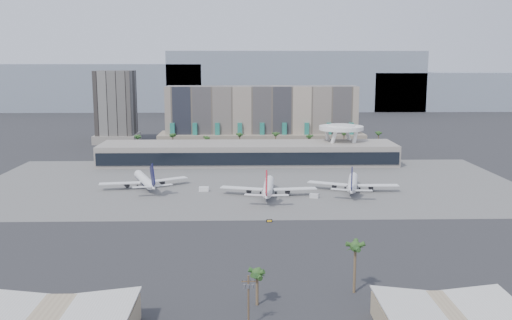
{
  "coord_description": "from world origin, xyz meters",
  "views": [
    {
      "loc": [
        -3.2,
        -216.32,
        59.15
      ],
      "look_at": [
        2.95,
        40.0,
        14.3
      ],
      "focal_mm": 40.0,
      "sensor_mm": 36.0,
      "label": 1
    }
  ],
  "objects_px": {
    "service_vehicle_a": "(204,189)",
    "taxiway_sign": "(269,221)",
    "airliner_centre": "(268,187)",
    "service_vehicle_b": "(314,196)",
    "utility_pole": "(248,296)",
    "airliner_right": "(353,183)",
    "airliner_left": "(145,180)"
  },
  "relations": [
    {
      "from": "airliner_centre",
      "to": "airliner_right",
      "type": "height_order",
      "value": "airliner_centre"
    },
    {
      "from": "utility_pole",
      "to": "airliner_centre",
      "type": "distance_m",
      "value": 125.7
    },
    {
      "from": "airliner_right",
      "to": "taxiway_sign",
      "type": "xyz_separation_m",
      "value": [
        -40.48,
        -49.66,
        -3.24
      ]
    },
    {
      "from": "service_vehicle_a",
      "to": "airliner_left",
      "type": "bearing_deg",
      "value": 166.1
    },
    {
      "from": "utility_pole",
      "to": "service_vehicle_a",
      "type": "height_order",
      "value": "utility_pole"
    },
    {
      "from": "service_vehicle_b",
      "to": "taxiway_sign",
      "type": "relative_size",
      "value": 1.65
    },
    {
      "from": "utility_pole",
      "to": "service_vehicle_b",
      "type": "relative_size",
      "value": 3.22
    },
    {
      "from": "service_vehicle_a",
      "to": "airliner_right",
      "type": "bearing_deg",
      "value": -0.18
    },
    {
      "from": "service_vehicle_a",
      "to": "taxiway_sign",
      "type": "height_order",
      "value": "service_vehicle_a"
    },
    {
      "from": "utility_pole",
      "to": "taxiway_sign",
      "type": "xyz_separation_m",
      "value": [
        8.66,
        83.82,
        -6.63
      ]
    },
    {
      "from": "utility_pole",
      "to": "taxiway_sign",
      "type": "distance_m",
      "value": 84.53
    },
    {
      "from": "airliner_centre",
      "to": "airliner_right",
      "type": "distance_m",
      "value": 39.91
    },
    {
      "from": "airliner_left",
      "to": "airliner_centre",
      "type": "xyz_separation_m",
      "value": [
        57.21,
        -17.17,
        0.1
      ]
    },
    {
      "from": "service_vehicle_b",
      "to": "airliner_centre",
      "type": "bearing_deg",
      "value": -177.05
    },
    {
      "from": "airliner_centre",
      "to": "service_vehicle_b",
      "type": "bearing_deg",
      "value": -7.35
    },
    {
      "from": "airliner_centre",
      "to": "service_vehicle_a",
      "type": "relative_size",
      "value": 10.21
    },
    {
      "from": "service_vehicle_a",
      "to": "service_vehicle_b",
      "type": "xyz_separation_m",
      "value": [
        48.91,
        -13.94,
        -0.1
      ]
    },
    {
      "from": "utility_pole",
      "to": "airliner_right",
      "type": "distance_m",
      "value": 142.29
    },
    {
      "from": "airliner_right",
      "to": "airliner_centre",
      "type": "bearing_deg",
      "value": -155.67
    },
    {
      "from": "utility_pole",
      "to": "airliner_left",
      "type": "relative_size",
      "value": 0.29
    },
    {
      "from": "airliner_centre",
      "to": "airliner_right",
      "type": "bearing_deg",
      "value": 16.69
    },
    {
      "from": "utility_pole",
      "to": "service_vehicle_b",
      "type": "bearing_deg",
      "value": 76.1
    },
    {
      "from": "service_vehicle_a",
      "to": "taxiway_sign",
      "type": "distance_m",
      "value": 58.09
    },
    {
      "from": "utility_pole",
      "to": "airliner_right",
      "type": "bearing_deg",
      "value": 69.79
    },
    {
      "from": "service_vehicle_b",
      "to": "taxiway_sign",
      "type": "height_order",
      "value": "service_vehicle_b"
    },
    {
      "from": "airliner_right",
      "to": "service_vehicle_a",
      "type": "relative_size",
      "value": 9.77
    },
    {
      "from": "utility_pole",
      "to": "taxiway_sign",
      "type": "bearing_deg",
      "value": 84.1
    },
    {
      "from": "utility_pole",
      "to": "airliner_centre",
      "type": "bearing_deg",
      "value": 85.39
    },
    {
      "from": "airliner_right",
      "to": "utility_pole",
      "type": "bearing_deg",
      "value": -97.79
    },
    {
      "from": "service_vehicle_a",
      "to": "airliner_centre",
      "type": "bearing_deg",
      "value": -17.38
    },
    {
      "from": "airliner_centre",
      "to": "taxiway_sign",
      "type": "height_order",
      "value": "airliner_centre"
    },
    {
      "from": "utility_pole",
      "to": "service_vehicle_b",
      "type": "distance_m",
      "value": 124.79
    }
  ]
}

